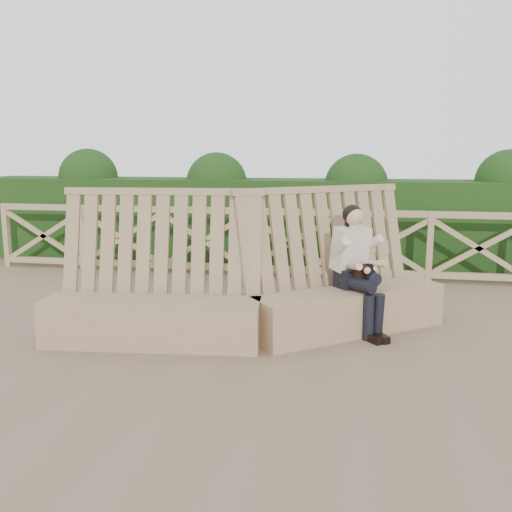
# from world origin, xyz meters

# --- Properties ---
(ground) EXTENTS (60.00, 60.00, 0.00)m
(ground) POSITION_xyz_m (0.00, 0.00, 0.00)
(ground) COLOR brown
(ground) RESTS_ON ground
(bench) EXTENTS (4.23, 2.24, 1.62)m
(bench) POSITION_xyz_m (-0.03, 0.46, 0.41)
(bench) COLOR #7F6348
(bench) RESTS_ON ground
(woman) EXTENTS (0.71, 0.83, 1.41)m
(woman) POSITION_xyz_m (1.07, 0.86, 0.77)
(woman) COLOR black
(woman) RESTS_ON ground
(guardrail) EXTENTS (10.10, 0.09, 1.10)m
(guardrail) POSITION_xyz_m (0.00, 3.50, 0.55)
(guardrail) COLOR #8D7452
(guardrail) RESTS_ON ground
(hedge) EXTENTS (12.00, 1.20, 1.50)m
(hedge) POSITION_xyz_m (0.00, 4.70, 0.75)
(hedge) COLOR black
(hedge) RESTS_ON ground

